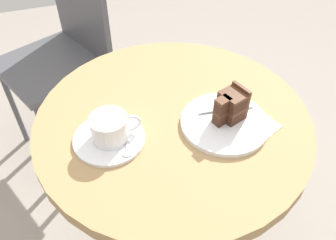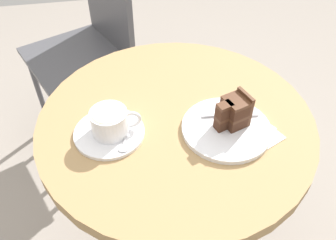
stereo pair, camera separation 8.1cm
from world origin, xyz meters
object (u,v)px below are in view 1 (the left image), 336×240
cake_plate (224,123)px  fork (232,108)px  cafe_chair (66,39)px  teaspoon (127,144)px  coffee_cup (110,127)px  napkin (239,123)px  saucer (109,139)px  cake_slice (231,106)px

cake_plate → fork: bearing=44.5°
cafe_chair → teaspoon: bearing=-18.8°
cake_plate → cafe_chair: (-0.32, 0.79, -0.17)m
coffee_cup → napkin: bearing=-8.0°
fork → napkin: fork is taller
saucer → cake_slice: cake_slice is taller
cake_slice → cafe_chair: 0.88m
coffee_cup → cake_slice: 0.28m
coffee_cup → napkin: 0.31m
coffee_cup → cake_slice: cake_slice is taller
saucer → napkin: bearing=-8.0°
coffee_cup → cake_plate: 0.27m
cake_plate → cake_slice: 0.05m
fork → cafe_chair: bearing=119.9°
saucer → coffee_cup: coffee_cup is taller
coffee_cup → cake_plate: size_ratio=0.55×
fork → cafe_chair: size_ratio=0.15×
teaspoon → napkin: teaspoon is taller
cake_slice → fork: bearing=52.8°
cake_slice → napkin: 0.05m
cake_plate → napkin: cake_plate is taller
saucer → napkin: (0.31, -0.04, -0.00)m
cake_slice → cafe_chair: (-0.34, 0.78, -0.21)m
fork → cake_slice: bearing=-122.7°
cake_plate → saucer: bearing=172.6°
teaspoon → cake_slice: size_ratio=1.26×
coffee_cup → cafe_chair: (-0.06, 0.75, -0.20)m
cafe_chair → saucer: bearing=-21.2°
napkin → cake_plate: bearing=167.8°
cake_slice → napkin: size_ratio=0.45×
teaspoon → cafe_chair: cafe_chair is taller
fork → cake_plate: bearing=-131.0°
coffee_cup → cake_plate: coffee_cup is taller
saucer → cake_plate: 0.27m
teaspoon → fork: fork is taller
saucer → fork: 0.31m
teaspoon → cafe_chair: (-0.09, 0.79, -0.18)m
teaspoon → napkin: 0.27m
saucer → teaspoon: 0.05m
saucer → coffee_cup: size_ratio=1.42×
teaspoon → cake_slice: cake_slice is taller
saucer → teaspoon: teaspoon is taller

